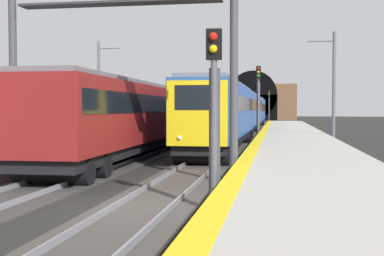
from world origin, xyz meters
TOP-DOWN VIEW (x-y plane):
  - ground_plane at (0.00, 0.00)m, footprint 320.00×320.00m
  - platform_right at (0.00, -4.29)m, footprint 112.00×4.41m
  - platform_right_edge_strip at (0.00, -2.33)m, footprint 112.00×0.50m
  - track_main_line at (0.00, 0.00)m, footprint 160.00×2.62m
  - train_main_approaching at (38.19, 0.00)m, footprint 59.07×2.86m
  - train_adjacent_platform at (32.59, 4.20)m, footprint 62.01×3.18m
  - railway_signal_near at (-0.32, -1.79)m, footprint 0.39×0.38m
  - railway_signal_mid at (28.61, -1.79)m, footprint 0.39×0.38m
  - railway_signal_far at (80.26, -1.79)m, footprint 0.39×0.38m
  - overhead_signal_gantry at (4.25, 2.10)m, footprint 0.70×8.24m
  - tunnel_portal at (101.11, 2.10)m, footprint 2.95×19.19m
  - catenary_mast_near at (26.86, 11.07)m, footprint 0.22×1.90m
  - catenary_mast_far at (20.94, -6.87)m, footprint 0.22×1.86m

SIDE VIEW (x-z plane):
  - ground_plane at x=0.00m, z-range 0.00..0.00m
  - track_main_line at x=0.00m, z-range -0.06..0.15m
  - platform_right at x=0.00m, z-range 0.00..0.96m
  - platform_right_edge_strip at x=0.00m, z-range 0.96..0.97m
  - train_adjacent_platform at x=32.59m, z-range 0.29..4.22m
  - train_main_approaching at x=38.19m, z-range 0.30..4.45m
  - railway_signal_near at x=-0.32m, z-range 0.42..4.97m
  - railway_signal_far at x=80.26m, z-range 0.58..6.49m
  - railway_signal_mid at x=28.61m, z-range 0.59..6.63m
  - catenary_mast_far at x=20.94m, z-range 0.09..7.63m
  - tunnel_portal at x=101.11m, z-range -1.45..9.57m
  - catenary_mast_near at x=26.86m, z-range 0.10..8.19m
  - overhead_signal_gantry at x=4.25m, z-range 1.76..8.80m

